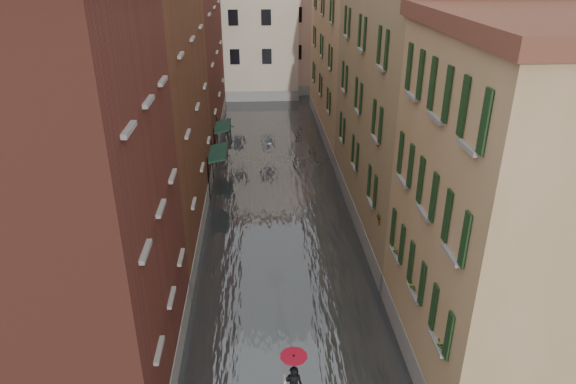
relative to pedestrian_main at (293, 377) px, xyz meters
name	(u,v)px	position (x,y,z in m)	size (l,w,h in m)	color
ground	(290,334)	(0.12, 3.44, -1.21)	(120.00, 120.00, 0.00)	#545457
floodwater	(276,190)	(0.12, 16.44, -1.11)	(10.00, 60.00, 0.20)	#3F4346
building_left_near	(55,214)	(-6.88, 1.44, 5.29)	(6.00, 8.00, 13.00)	brown
building_left_mid	(135,114)	(-6.88, 12.44, 5.04)	(6.00, 14.00, 12.50)	brown
building_left_far	(175,47)	(-6.88, 27.44, 5.79)	(6.00, 16.00, 14.00)	brown
building_right_near	(518,222)	(7.12, 1.44, 4.54)	(6.00, 8.00, 11.50)	#A18453
building_right_mid	(418,104)	(7.12, 12.44, 5.29)	(6.00, 14.00, 13.00)	#957E5A
building_right_far	(360,61)	(7.12, 27.44, 4.54)	(6.00, 16.00, 11.50)	#A18453
building_end_cream	(235,28)	(-2.88, 41.44, 5.29)	(12.00, 9.00, 13.00)	beige
building_end_pink	(322,30)	(6.12, 43.44, 4.79)	(10.00, 9.00, 12.00)	#C99D8D
awning_near	(217,154)	(-3.37, 16.74, 1.26)	(1.09, 3.05, 2.80)	#163326
awning_far	(222,127)	(-3.37, 21.87, 1.25)	(1.09, 2.76, 2.80)	#163326
window_planters	(409,263)	(4.24, 2.74, 2.30)	(0.59, 8.66, 0.84)	#955130
pedestrian_main	(293,377)	(0.00, 0.00, 0.00)	(0.88, 0.88, 2.06)	black
pedestrian_far	(230,128)	(-3.13, 27.00, -0.47)	(0.72, 0.56, 1.49)	black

